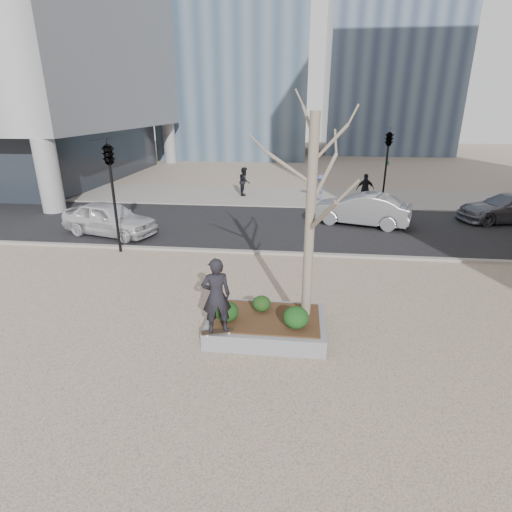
# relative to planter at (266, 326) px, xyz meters

# --- Properties ---
(ground) EXTENTS (120.00, 120.00, 0.00)m
(ground) POSITION_rel_planter_xyz_m (-1.00, 0.00, -0.23)
(ground) COLOR tan
(ground) RESTS_ON ground
(street) EXTENTS (60.00, 8.00, 0.02)m
(street) POSITION_rel_planter_xyz_m (-1.00, 10.00, -0.21)
(street) COLOR black
(street) RESTS_ON ground
(far_sidewalk) EXTENTS (60.00, 6.00, 0.02)m
(far_sidewalk) POSITION_rel_planter_xyz_m (-1.00, 17.00, -0.21)
(far_sidewalk) COLOR gray
(far_sidewalk) RESTS_ON ground
(planter) EXTENTS (3.00, 2.00, 0.45)m
(planter) POSITION_rel_planter_xyz_m (0.00, 0.00, 0.00)
(planter) COLOR gray
(planter) RESTS_ON ground
(planter_mulch) EXTENTS (2.70, 1.70, 0.04)m
(planter_mulch) POSITION_rel_planter_xyz_m (0.00, 0.00, 0.25)
(planter_mulch) COLOR #382314
(planter_mulch) RESTS_ON planter
(sycamore_tree) EXTENTS (2.80, 2.80, 6.60)m
(sycamore_tree) POSITION_rel_planter_xyz_m (1.00, 0.30, 3.56)
(sycamore_tree) COLOR gray
(sycamore_tree) RESTS_ON planter_mulch
(shrub_left) EXTENTS (0.60, 0.60, 0.51)m
(shrub_left) POSITION_rel_planter_xyz_m (-0.98, -0.30, 0.52)
(shrub_left) COLOR black
(shrub_left) RESTS_ON planter_mulch
(shrub_middle) EXTENTS (0.49, 0.49, 0.42)m
(shrub_middle) POSITION_rel_planter_xyz_m (-0.16, 0.32, 0.47)
(shrub_middle) COLOR black
(shrub_middle) RESTS_ON planter_mulch
(shrub_right) EXTENTS (0.63, 0.63, 0.54)m
(shrub_right) POSITION_rel_planter_xyz_m (0.75, -0.43, 0.53)
(shrub_right) COLOR black
(shrub_right) RESTS_ON planter_mulch
(skateboard) EXTENTS (0.80, 0.45, 0.08)m
(skateboard) POSITION_rel_planter_xyz_m (-1.10, -0.88, 0.26)
(skateboard) COLOR black
(skateboard) RESTS_ON planter
(skateboarder) EXTENTS (0.79, 0.64, 1.87)m
(skateboarder) POSITION_rel_planter_xyz_m (-1.10, -0.88, 1.24)
(skateboarder) COLOR black
(skateboarder) RESTS_ON skateboard
(police_car) EXTENTS (4.79, 2.96, 1.52)m
(police_car) POSITION_rel_planter_xyz_m (-7.90, 7.72, 0.56)
(police_car) COLOR silver
(police_car) RESTS_ON street
(car_silver) EXTENTS (5.01, 2.95, 1.56)m
(car_silver) POSITION_rel_planter_xyz_m (3.73, 10.72, 0.58)
(car_silver) COLOR gray
(car_silver) RESTS_ON street
(car_third) EXTENTS (5.18, 2.80, 1.42)m
(car_third) POSITION_rel_planter_xyz_m (11.29, 12.14, 0.51)
(car_third) COLOR slate
(car_third) RESTS_ON street
(pedestrian_a) EXTENTS (0.78, 0.96, 1.84)m
(pedestrian_a) POSITION_rel_planter_xyz_m (-2.97, 17.05, 0.72)
(pedestrian_a) COLOR black
(pedestrian_a) RESTS_ON far_sidewalk
(pedestrian_b) EXTENTS (0.78, 1.13, 1.60)m
(pedestrian_b) POSITION_rel_planter_xyz_m (1.92, 16.05, 0.60)
(pedestrian_b) COLOR #46517F
(pedestrian_b) RESTS_ON far_sidewalk
(pedestrian_c) EXTENTS (1.10, 0.54, 1.82)m
(pedestrian_c) POSITION_rel_planter_xyz_m (4.58, 15.29, 0.71)
(pedestrian_c) COLOR black
(pedestrian_c) RESTS_ON far_sidewalk
(traffic_light_near) EXTENTS (0.60, 2.48, 4.50)m
(traffic_light_near) POSITION_rel_planter_xyz_m (-6.50, 5.60, 2.02)
(traffic_light_near) COLOR black
(traffic_light_near) RESTS_ON ground
(traffic_light_far) EXTENTS (0.60, 2.48, 4.50)m
(traffic_light_far) POSITION_rel_planter_xyz_m (5.50, 14.60, 2.02)
(traffic_light_far) COLOR black
(traffic_light_far) RESTS_ON ground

